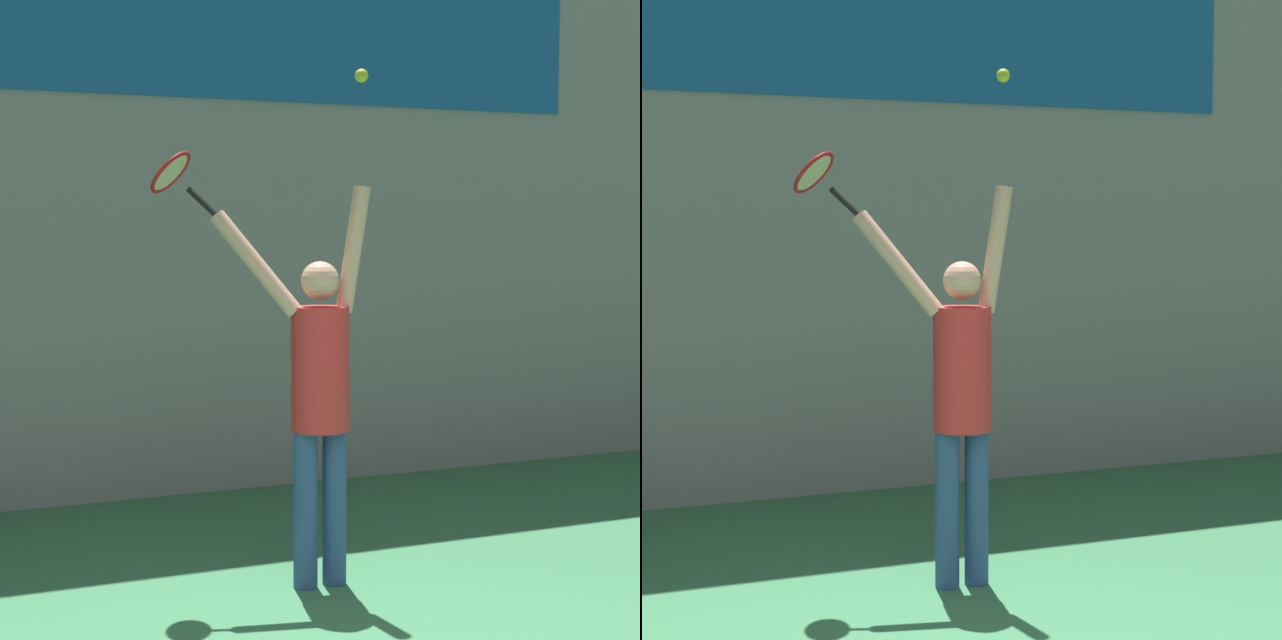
% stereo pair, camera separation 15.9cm
% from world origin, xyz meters
% --- Properties ---
extents(back_wall, '(18.00, 0.10, 5.00)m').
position_xyz_m(back_wall, '(0.00, 4.64, 2.50)').
color(back_wall, gray).
rests_on(back_wall, ground_plane).
extents(sponsor_banner, '(7.73, 0.02, 0.94)m').
position_xyz_m(sponsor_banner, '(0.00, 4.58, 3.33)').
color(sponsor_banner, '#195B9E').
extents(tennis_player, '(0.82, 0.49, 2.16)m').
position_xyz_m(tennis_player, '(0.70, 2.23, 1.09)').
color(tennis_player, '#2D4C7F').
rests_on(tennis_player, ground_plane).
extents(tennis_racket, '(0.40, 0.37, 0.36)m').
position_xyz_m(tennis_racket, '(0.03, 2.66, 2.22)').
color(tennis_racket, black).
extents(tennis_ball, '(0.07, 0.07, 0.07)m').
position_xyz_m(tennis_ball, '(0.88, 2.09, 2.72)').
color(tennis_ball, '#CCDB2D').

